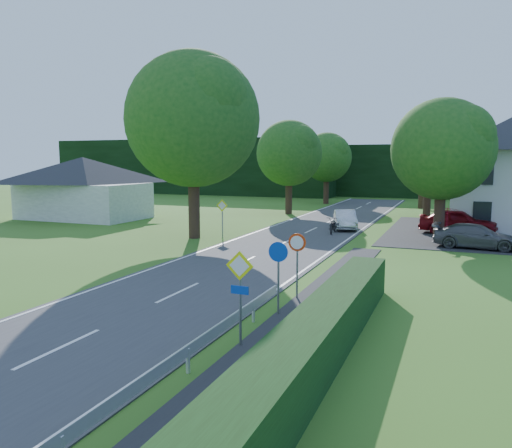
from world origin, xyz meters
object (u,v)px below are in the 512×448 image
at_px(streetlight, 435,168).
at_px(parked_car_grey, 476,236).
at_px(parasol, 447,223).
at_px(motorcycle, 333,225).
at_px(parked_car_red, 458,221).
at_px(moving_car, 345,219).

height_order(streetlight, parked_car_grey, streetlight).
bearing_deg(parked_car_grey, streetlight, 40.47).
bearing_deg(streetlight, parasol, -30.28).
height_order(parked_car_grey, parasol, parasol).
distance_m(motorcycle, parasol, 7.17).
bearing_deg(motorcycle, streetlight, 2.67).
bearing_deg(motorcycle, parasol, -2.18).
bearing_deg(parked_car_red, parked_car_grey, -166.57).
relative_size(motorcycle, parked_car_grey, 0.46).
xyz_separation_m(moving_car, motorcycle, (-0.28, -2.44, -0.12)).
bearing_deg(parked_car_grey, parasol, 33.59).
bearing_deg(parked_car_red, parasol, 169.21).
distance_m(moving_car, parked_car_grey, 9.92).
distance_m(streetlight, parked_car_grey, 5.70).
xyz_separation_m(streetlight, motorcycle, (-6.30, -0.81, -3.87)).
bearing_deg(parasol, parked_car_red, 76.11).
bearing_deg(parasol, parked_car_grey, -61.49).
height_order(parked_car_red, parasol, parasol).
relative_size(streetlight, moving_car, 1.94).
relative_size(moving_car, parasol, 1.84).
relative_size(streetlight, motorcycle, 3.78).
relative_size(motorcycle, parasol, 0.95).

